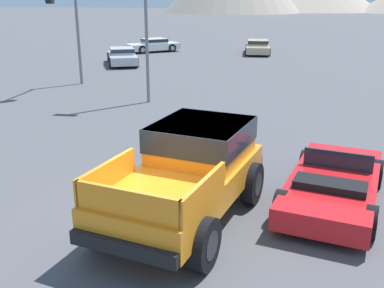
# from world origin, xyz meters

# --- Properties ---
(ground_plane) EXTENTS (320.00, 320.00, 0.00)m
(ground_plane) POSITION_xyz_m (0.00, 0.00, 0.00)
(ground_plane) COLOR #4C4C51
(orange_pickup_truck) EXTENTS (3.19, 5.12, 1.89)m
(orange_pickup_truck) POSITION_xyz_m (0.50, 0.12, 1.09)
(orange_pickup_truck) COLOR orange
(orange_pickup_truck) RESTS_ON ground_plane
(red_convertible_car) EXTENTS (2.87, 4.69, 1.05)m
(red_convertible_car) POSITION_xyz_m (3.54, 1.20, 0.42)
(red_convertible_car) COLOR red
(red_convertible_car) RESTS_ON ground_plane
(parked_car_silver) EXTENTS (3.23, 4.71, 1.10)m
(parked_car_silver) POSITION_xyz_m (-7.65, 20.91, 0.57)
(parked_car_silver) COLOR #B7BABF
(parked_car_silver) RESTS_ON ground_plane
(parked_car_tan) EXTENTS (2.04, 4.53, 1.08)m
(parked_car_tan) POSITION_xyz_m (1.22, 28.34, 0.56)
(parked_car_tan) COLOR tan
(parked_car_tan) RESTS_ON ground_plane
(parked_car_white) EXTENTS (4.41, 3.97, 1.08)m
(parked_car_white) POSITION_xyz_m (-7.27, 28.12, 0.56)
(parked_car_white) COLOR white
(parked_car_white) RESTS_ON ground_plane
(traffic_light_main) EXTENTS (0.38, 3.26, 5.29)m
(traffic_light_main) POSITION_xyz_m (-7.65, 12.61, 3.68)
(traffic_light_main) COLOR slate
(traffic_light_main) RESTS_ON ground_plane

